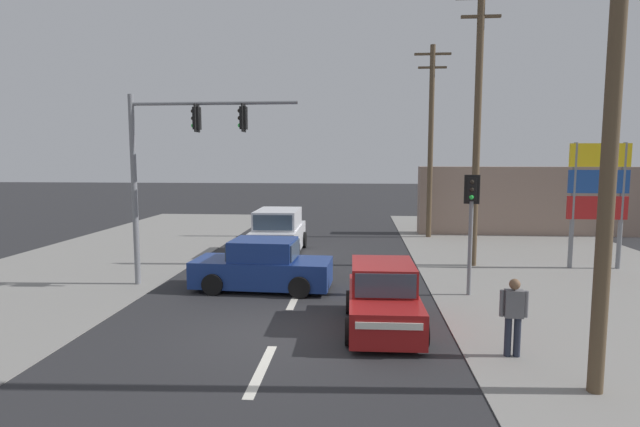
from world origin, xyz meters
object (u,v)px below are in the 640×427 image
Objects in this scene: traffic_signal_mast at (173,155)px; shopping_plaza_sign at (598,188)px; hatchback_kerbside_parked at (383,299)px; sedan_oncoming_mid at (263,267)px; suv_oncoming_near at (279,233)px; pedestal_signal_right_kerb at (471,214)px; utility_pole_background_right at (431,138)px; utility_pole_midground_right at (477,123)px; pedestrian_at_kerb at (513,313)px; utility_pole_foreground_right at (608,57)px.

traffic_signal_mast reaches higher than shopping_plaza_sign.
traffic_signal_mast is 8.01m from hatchback_kerbside_parked.
traffic_signal_mast is 1.39× the size of sedan_oncoming_mid.
traffic_signal_mast reaches higher than suv_oncoming_near.
pedestal_signal_right_kerb is 6.43m from sedan_oncoming_mid.
traffic_signal_mast is (-9.31, -10.58, -0.90)m from utility_pole_background_right.
sedan_oncoming_mid is at bearing -121.04° from utility_pole_background_right.
utility_pole_midground_right is 2.36× the size of sedan_oncoming_mid.
sedan_oncoming_mid is at bearing 137.66° from hatchback_kerbside_parked.
traffic_signal_mast is at bearing 150.25° from pedestrian_at_kerb.
pedestrian_at_kerb is at bearing -97.40° from utility_pole_midground_right.
shopping_plaza_sign is at bearing 41.41° from hatchback_kerbside_parked.
traffic_signal_mast is 1.30× the size of shopping_plaza_sign.
pedestal_signal_right_kerb is at bearing -42.35° from suv_oncoming_near.
utility_pole_midground_right is 9.30m from hatchback_kerbside_parked.
suv_oncoming_near is at bearing 94.49° from sedan_oncoming_mid.
suv_oncoming_near is 9.91m from hatchback_kerbside_parked.
utility_pole_foreground_right is 1.10× the size of utility_pole_background_right.
suv_oncoming_near is at bearing 67.23° from traffic_signal_mast.
sedan_oncoming_mid is at bearing -151.35° from utility_pole_midground_right.
shopping_plaza_sign is (4.33, -0.11, -2.35)m from utility_pole_midground_right.
utility_pole_foreground_right reaches higher than sedan_oncoming_mid.
utility_pole_foreground_right is 15.01m from suv_oncoming_near.
utility_pole_background_right is 2.70× the size of pedestal_signal_right_kerb.
pedestal_signal_right_kerb is 0.78× the size of suv_oncoming_near.
utility_pole_midground_right is 1.69× the size of traffic_signal_mast.
pedestrian_at_kerb is (-0.84, 1.49, -4.71)m from utility_pole_foreground_right.
utility_pole_midground_right is at bearing 82.60° from pedestrian_at_kerb.
pedestrian_at_kerb reaches higher than sedan_oncoming_mid.
shopping_plaza_sign reaches higher than hatchback_kerbside_parked.
suv_oncoming_near is at bearing 121.21° from utility_pole_foreground_right.
utility_pole_midground_right is at bearing 28.65° from sedan_oncoming_mid.
hatchback_kerbside_parked is (-3.68, -7.18, -4.63)m from utility_pole_midground_right.
sedan_oncoming_mid is (2.81, -0.23, -3.44)m from traffic_signal_mast.
utility_pole_foreground_right is 1.76× the size of traffic_signal_mast.
hatchback_kerbside_parked is (4.00, -9.06, -0.18)m from suv_oncoming_near.
shopping_plaza_sign is at bearing 57.79° from pedestrian_at_kerb.
utility_pole_foreground_right reaches higher than traffic_signal_mast.
shopping_plaza_sign is (5.06, -6.97, -2.07)m from utility_pole_background_right.
shopping_plaza_sign is at bearing 65.50° from utility_pole_foreground_right.
utility_pole_background_right is 14.99m from hatchback_kerbside_parked.
suv_oncoming_near is at bearing 166.23° from utility_pole_midground_right.
utility_pole_foreground_right is 10.61m from sedan_oncoming_mid.
shopping_plaza_sign is (4.64, 10.18, -2.66)m from utility_pole_foreground_right.
utility_pole_midground_right is 6.24× the size of pedestrian_at_kerb.
traffic_signal_mast is at bearing 145.96° from utility_pole_foreground_right.
hatchback_kerbside_parked is (-2.65, -3.00, -1.71)m from pedestal_signal_right_kerb.
utility_pole_foreground_right is at bearing -60.72° from pedestrian_at_kerb.
utility_pole_background_right reaches higher than traffic_signal_mast.
sedan_oncoming_mid is at bearing 141.42° from pedestrian_at_kerb.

